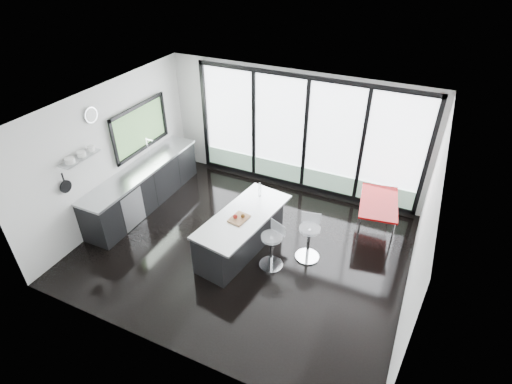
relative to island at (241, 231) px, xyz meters
The scene contains 11 objects.
floor 0.44m from the island, 53.18° to the left, with size 6.00×5.00×0.00m, color black.
ceiling 2.37m from the island, 53.18° to the left, with size 6.00×5.00×0.00m, color white.
wall_back 2.68m from the island, 82.80° to the left, with size 6.00×0.09×2.80m.
wall_front 2.62m from the island, 88.87° to the right, with size 6.00×0.00×2.80m, color silver.
wall_left 3.15m from the island, behind, with size 0.26×5.00×2.80m.
wall_right 3.20m from the island, ahead, with size 0.00×5.00×2.80m, color silver.
counter_cabinets 2.67m from the island, behind, with size 0.69×3.24×1.36m.
island is the anchor object (origin of this frame).
bar_stool_near 0.73m from the island, 13.97° to the right, with size 0.45×0.45×0.71m, color silver.
bar_stool_far 1.28m from the island, 14.12° to the left, with size 0.45×0.45×0.72m, color silver.
red_table 2.81m from the island, 38.01° to the left, with size 0.72×1.27×0.68m, color #7B0304.
Camera 1 is at (2.67, -5.24, 5.25)m, focal length 28.00 mm.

